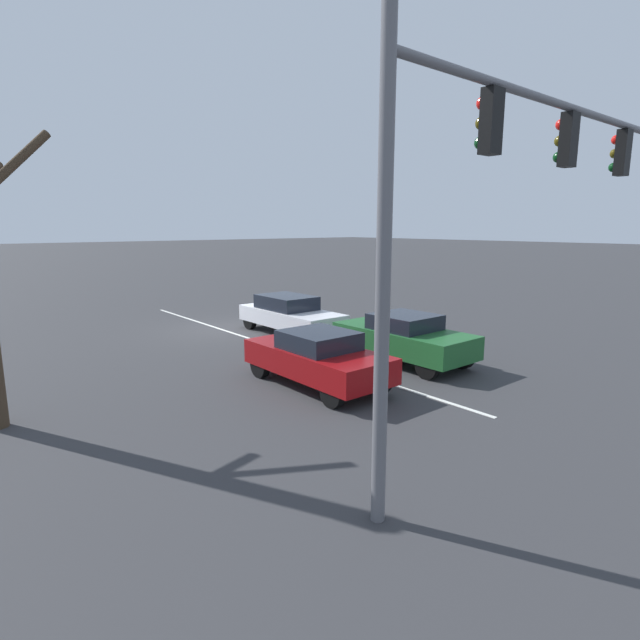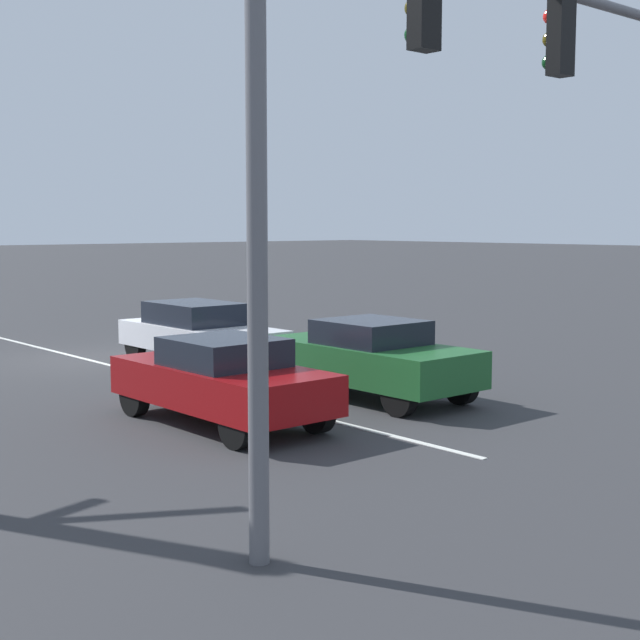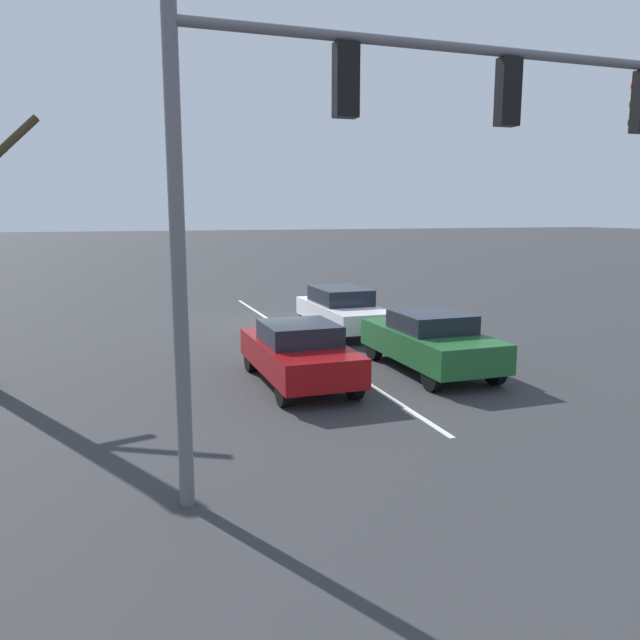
% 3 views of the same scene
% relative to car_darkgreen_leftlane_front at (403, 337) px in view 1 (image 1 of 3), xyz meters
% --- Properties ---
extents(ground_plane, '(240.00, 240.00, 0.00)m').
position_rel_car_darkgreen_leftlane_front_xyz_m(ground_plane, '(1.91, -8.01, -0.77)').
color(ground_plane, '#333335').
extents(lane_stripe_left_divider, '(0.12, 18.33, 0.01)m').
position_rel_car_darkgreen_leftlane_front_xyz_m(lane_stripe_left_divider, '(1.91, -4.84, -0.77)').
color(lane_stripe_left_divider, silver).
rests_on(lane_stripe_left_divider, ground_plane).
extents(car_darkgreen_leftlane_front, '(1.88, 4.37, 1.49)m').
position_rel_car_darkgreen_leftlane_front_xyz_m(car_darkgreen_leftlane_front, '(0.00, 0.00, 0.00)').
color(car_darkgreen_leftlane_front, '#1E5928').
rests_on(car_darkgreen_leftlane_front, ground_plane).
extents(car_maroon_midlane_front, '(1.81, 4.22, 1.44)m').
position_rel_car_darkgreen_leftlane_front_xyz_m(car_maroon_midlane_front, '(3.43, 0.07, -0.02)').
color(car_maroon_midlane_front, maroon).
rests_on(car_maroon_midlane_front, ground_plane).
extents(car_white_leftlane_second, '(1.80, 4.69, 1.45)m').
position_rel_car_darkgreen_leftlane_front_xyz_m(car_white_leftlane_second, '(0.19, -5.55, -0.01)').
color(car_white_leftlane_second, silver).
rests_on(car_white_leftlane_second, ground_plane).
extents(traffic_signal_gantry, '(9.29, 0.37, 6.74)m').
position_rel_car_darkgreen_leftlane_front_xyz_m(traffic_signal_gantry, '(3.67, 5.30, 4.14)').
color(traffic_signal_gantry, slate).
rests_on(traffic_signal_gantry, ground_plane).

